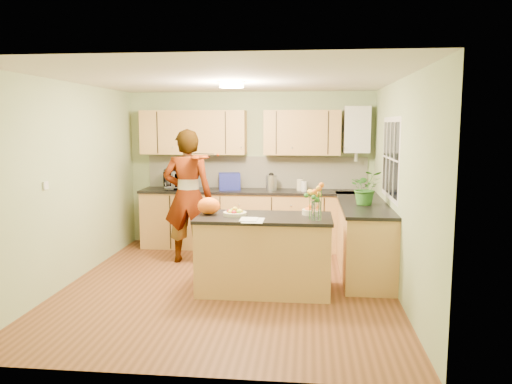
# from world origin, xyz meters

# --- Properties ---
(floor) EXTENTS (4.50, 4.50, 0.00)m
(floor) POSITION_xyz_m (0.00, 0.00, 0.00)
(floor) COLOR brown
(floor) RESTS_ON ground
(ceiling) EXTENTS (4.00, 4.50, 0.02)m
(ceiling) POSITION_xyz_m (0.00, 0.00, 2.50)
(ceiling) COLOR silver
(ceiling) RESTS_ON wall_back
(wall_back) EXTENTS (4.00, 0.02, 2.50)m
(wall_back) POSITION_xyz_m (0.00, 2.25, 1.25)
(wall_back) COLOR #96AB7A
(wall_back) RESTS_ON floor
(wall_front) EXTENTS (4.00, 0.02, 2.50)m
(wall_front) POSITION_xyz_m (0.00, -2.25, 1.25)
(wall_front) COLOR #96AB7A
(wall_front) RESTS_ON floor
(wall_left) EXTENTS (0.02, 4.50, 2.50)m
(wall_left) POSITION_xyz_m (-2.00, 0.00, 1.25)
(wall_left) COLOR #96AB7A
(wall_left) RESTS_ON floor
(wall_right) EXTENTS (0.02, 4.50, 2.50)m
(wall_right) POSITION_xyz_m (2.00, 0.00, 1.25)
(wall_right) COLOR #96AB7A
(wall_right) RESTS_ON floor
(back_counter) EXTENTS (3.64, 0.62, 0.94)m
(back_counter) POSITION_xyz_m (0.10, 1.95, 0.47)
(back_counter) COLOR tan
(back_counter) RESTS_ON floor
(right_counter) EXTENTS (0.62, 2.24, 0.94)m
(right_counter) POSITION_xyz_m (1.70, 0.85, 0.47)
(right_counter) COLOR tan
(right_counter) RESTS_ON floor
(splashback) EXTENTS (3.60, 0.02, 0.52)m
(splashback) POSITION_xyz_m (0.10, 2.23, 1.20)
(splashback) COLOR white
(splashback) RESTS_ON back_counter
(upper_cabinets) EXTENTS (3.20, 0.34, 0.70)m
(upper_cabinets) POSITION_xyz_m (-0.18, 2.08, 1.85)
(upper_cabinets) COLOR tan
(upper_cabinets) RESTS_ON wall_back
(boiler) EXTENTS (0.40, 0.30, 0.86)m
(boiler) POSITION_xyz_m (1.70, 2.09, 1.90)
(boiler) COLOR white
(boiler) RESTS_ON wall_back
(window_right) EXTENTS (0.01, 1.30, 1.05)m
(window_right) POSITION_xyz_m (1.99, 0.60, 1.55)
(window_right) COLOR white
(window_right) RESTS_ON wall_right
(light_switch) EXTENTS (0.02, 0.09, 0.09)m
(light_switch) POSITION_xyz_m (-1.99, -0.60, 1.30)
(light_switch) COLOR white
(light_switch) RESTS_ON wall_left
(ceiling_lamp) EXTENTS (0.30, 0.30, 0.07)m
(ceiling_lamp) POSITION_xyz_m (0.00, 0.30, 2.46)
(ceiling_lamp) COLOR #FFEABF
(ceiling_lamp) RESTS_ON ceiling
(peninsula_island) EXTENTS (1.59, 0.81, 0.91)m
(peninsula_island) POSITION_xyz_m (0.45, -0.13, 0.46)
(peninsula_island) COLOR tan
(peninsula_island) RESTS_ON floor
(fruit_dish) EXTENTS (0.28, 0.28, 0.10)m
(fruit_dish) POSITION_xyz_m (0.10, -0.13, 0.95)
(fruit_dish) COLOR beige
(fruit_dish) RESTS_ON peninsula_island
(orange_bowl) EXTENTS (0.22, 0.22, 0.13)m
(orange_bowl) POSITION_xyz_m (1.00, 0.02, 0.96)
(orange_bowl) COLOR beige
(orange_bowl) RESTS_ON peninsula_island
(flower_vase) EXTENTS (0.25, 0.25, 0.47)m
(flower_vase) POSITION_xyz_m (1.05, -0.31, 1.22)
(flower_vase) COLOR silver
(flower_vase) RESTS_ON peninsula_island
(orange_bag) EXTENTS (0.33, 0.31, 0.21)m
(orange_bag) POSITION_xyz_m (-0.23, -0.08, 1.01)
(orange_bag) COLOR orange
(orange_bag) RESTS_ON peninsula_island
(papers) EXTENTS (0.24, 0.32, 0.01)m
(papers) POSITION_xyz_m (0.35, -0.43, 0.91)
(papers) COLOR silver
(papers) RESTS_ON peninsula_island
(violinist) EXTENTS (0.73, 0.50, 1.92)m
(violinist) POSITION_xyz_m (-0.76, 1.03, 0.96)
(violinist) COLOR tan
(violinist) RESTS_ON floor
(violin) EXTENTS (0.57, 0.50, 0.14)m
(violin) POSITION_xyz_m (-0.56, 0.81, 1.53)
(violin) COLOR #551605
(violin) RESTS_ON violinist
(microwave) EXTENTS (0.63, 0.50, 0.31)m
(microwave) POSITION_xyz_m (-1.08, 1.95, 1.09)
(microwave) COLOR white
(microwave) RESTS_ON back_counter
(blue_box) EXTENTS (0.38, 0.31, 0.27)m
(blue_box) POSITION_xyz_m (-0.30, 1.98, 1.07)
(blue_box) COLOR navy
(blue_box) RESTS_ON back_counter
(kettle) EXTENTS (0.17, 0.17, 0.33)m
(kettle) POSITION_xyz_m (0.37, 1.98, 1.07)
(kettle) COLOR silver
(kettle) RESTS_ON back_counter
(jar_cream) EXTENTS (0.11, 0.11, 0.18)m
(jar_cream) POSITION_xyz_m (0.83, 2.00, 1.03)
(jar_cream) COLOR beige
(jar_cream) RESTS_ON back_counter
(jar_white) EXTENTS (0.13, 0.13, 0.16)m
(jar_white) POSITION_xyz_m (0.89, 1.89, 1.02)
(jar_white) COLOR white
(jar_white) RESTS_ON back_counter
(potted_plant) EXTENTS (0.43, 0.38, 0.45)m
(potted_plant) POSITION_xyz_m (1.70, 0.64, 1.17)
(potted_plant) COLOR #307025
(potted_plant) RESTS_ON right_counter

